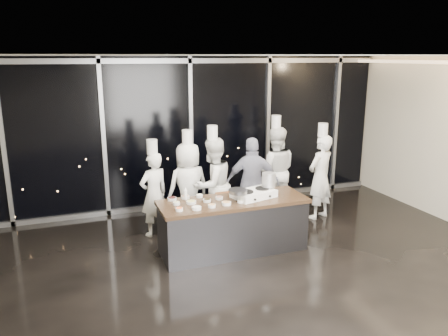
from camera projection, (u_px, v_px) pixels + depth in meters
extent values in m
plane|color=black|center=(255.00, 275.00, 6.57)|extent=(9.00, 9.00, 0.00)
cube|color=beige|center=(190.00, 133.00, 9.36)|extent=(9.00, 0.02, 3.20)
cube|color=beige|center=(259.00, 55.00, 5.77)|extent=(9.00, 7.00, 0.02)
cube|color=black|center=(190.00, 133.00, 9.30)|extent=(8.90, 0.04, 3.18)
cube|color=gray|center=(190.00, 61.00, 8.88)|extent=(8.90, 0.08, 0.10)
cube|color=gray|center=(192.00, 203.00, 9.64)|extent=(8.90, 0.08, 0.10)
cube|color=gray|center=(3.00, 145.00, 8.06)|extent=(0.08, 0.08, 3.20)
cube|color=gray|center=(104.00, 139.00, 8.66)|extent=(0.08, 0.08, 3.20)
cube|color=gray|center=(191.00, 133.00, 9.26)|extent=(0.08, 0.08, 3.20)
cube|color=gray|center=(268.00, 129.00, 9.85)|extent=(0.08, 0.08, 3.20)
cube|color=gray|center=(336.00, 125.00, 10.45)|extent=(0.08, 0.08, 3.20)
cube|color=#36363B|center=(233.00, 227.00, 7.28)|extent=(2.40, 0.80, 0.84)
cube|color=#3C2B19|center=(233.00, 202.00, 7.17)|extent=(2.46, 0.86, 0.06)
cube|color=white|center=(254.00, 194.00, 7.28)|extent=(0.76, 0.57, 0.12)
cylinder|color=black|center=(246.00, 192.00, 7.17)|extent=(0.28, 0.28, 0.02)
cylinder|color=black|center=(262.00, 188.00, 7.35)|extent=(0.28, 0.28, 0.02)
cylinder|color=black|center=(255.00, 200.00, 7.02)|extent=(0.04, 0.03, 0.04)
cylinder|color=black|center=(270.00, 196.00, 7.19)|extent=(0.04, 0.03, 0.04)
cylinder|color=slate|center=(238.00, 191.00, 7.07)|extent=(0.38, 0.38, 0.05)
cube|color=#4C2B14|center=(224.00, 194.00, 6.92)|extent=(0.23, 0.09, 0.02)
cylinder|color=silver|center=(269.00, 180.00, 7.40)|extent=(0.29, 0.29, 0.23)
cylinder|color=silver|center=(179.00, 209.00, 6.66)|extent=(0.11, 0.11, 0.04)
cylinder|color=orange|center=(179.00, 208.00, 6.65)|extent=(0.09, 0.09, 0.01)
cylinder|color=silver|center=(176.00, 203.00, 6.93)|extent=(0.11, 0.11, 0.04)
cylinder|color=beige|center=(176.00, 202.00, 6.92)|extent=(0.09, 0.09, 0.01)
cylinder|color=silver|center=(172.00, 199.00, 7.14)|extent=(0.15, 0.15, 0.04)
cylinder|color=black|center=(172.00, 198.00, 7.14)|extent=(0.12, 0.12, 0.01)
cylinder|color=silver|center=(197.00, 208.00, 6.71)|extent=(0.15, 0.15, 0.04)
cylinder|color=silver|center=(197.00, 207.00, 6.71)|extent=(0.12, 0.12, 0.01)
cylinder|color=silver|center=(191.00, 202.00, 6.98)|extent=(0.16, 0.16, 0.04)
cylinder|color=tan|center=(191.00, 201.00, 6.97)|extent=(0.13, 0.13, 0.01)
cylinder|color=silver|center=(185.00, 197.00, 7.23)|extent=(0.14, 0.14, 0.04)
cylinder|color=#9A6D4D|center=(185.00, 196.00, 7.23)|extent=(0.11, 0.11, 0.01)
cylinder|color=silver|center=(212.00, 206.00, 6.81)|extent=(0.12, 0.12, 0.04)
cylinder|color=#B9834C|center=(212.00, 205.00, 6.81)|extent=(0.10, 0.10, 0.01)
cylinder|color=silver|center=(207.00, 200.00, 7.07)|extent=(0.13, 0.13, 0.04)
cylinder|color=black|center=(207.00, 199.00, 7.07)|extent=(0.11, 0.11, 0.01)
cylinder|color=silver|center=(199.00, 196.00, 7.30)|extent=(0.11, 0.11, 0.04)
cylinder|color=white|center=(199.00, 195.00, 7.29)|extent=(0.09, 0.09, 0.01)
cylinder|color=silver|center=(226.00, 203.00, 6.93)|extent=(0.15, 0.15, 0.04)
cylinder|color=#B9824A|center=(226.00, 202.00, 6.92)|extent=(0.12, 0.12, 0.01)
cylinder|color=silver|center=(219.00, 198.00, 7.19)|extent=(0.12, 0.12, 0.04)
cylinder|color=#A26F5C|center=(219.00, 197.00, 7.18)|extent=(0.10, 0.10, 0.01)
cylinder|color=silver|center=(241.00, 201.00, 7.03)|extent=(0.11, 0.11, 0.04)
cylinder|color=beige|center=(241.00, 200.00, 7.03)|extent=(0.09, 0.09, 0.01)
cylinder|color=silver|center=(234.00, 196.00, 7.31)|extent=(0.15, 0.15, 0.04)
cylinder|color=olive|center=(234.00, 195.00, 7.30)|extent=(0.12, 0.12, 0.01)
cylinder|color=silver|center=(253.00, 200.00, 7.11)|extent=(0.13, 0.13, 0.04)
cylinder|color=#EFE24F|center=(253.00, 199.00, 7.11)|extent=(0.11, 0.11, 0.01)
cylinder|color=white|center=(186.00, 195.00, 7.17)|extent=(0.06, 0.06, 0.16)
cone|color=white|center=(185.00, 189.00, 7.14)|extent=(0.05, 0.05, 0.05)
imported|color=silver|center=(154.00, 194.00, 7.86)|extent=(0.66, 0.56, 1.55)
cylinder|color=silver|center=(152.00, 147.00, 7.64)|extent=(0.25, 0.25, 0.26)
imported|color=silver|center=(188.00, 187.00, 8.06)|extent=(0.91, 0.68, 1.68)
cylinder|color=silver|center=(187.00, 137.00, 7.83)|extent=(0.22, 0.22, 0.26)
imported|color=silver|center=(213.00, 185.00, 8.07)|extent=(1.05, 0.96, 1.76)
cylinder|color=silver|center=(212.00, 133.00, 7.83)|extent=(0.25, 0.25, 0.26)
imported|color=#161A3D|center=(252.00, 183.00, 8.25)|extent=(1.10, 0.70, 1.74)
imported|color=silver|center=(275.00, 171.00, 8.92)|extent=(1.07, 0.96, 1.83)
cylinder|color=silver|center=(276.00, 122.00, 8.66)|extent=(0.24, 0.24, 0.26)
imported|color=silver|center=(320.00, 177.00, 8.70)|extent=(0.73, 0.61, 1.71)
cylinder|color=silver|center=(323.00, 130.00, 8.46)|extent=(0.25, 0.25, 0.26)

